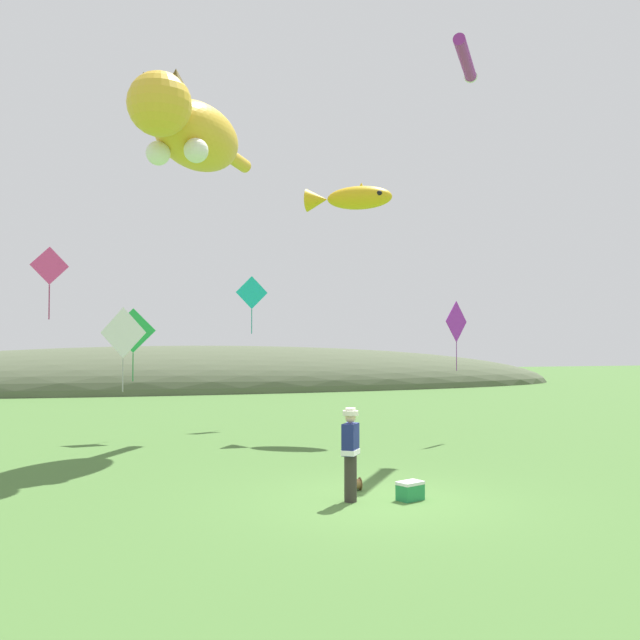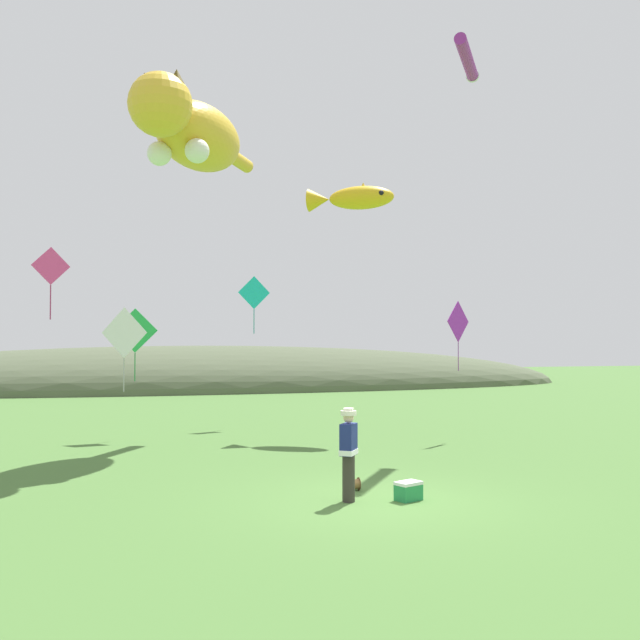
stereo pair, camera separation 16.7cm
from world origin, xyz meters
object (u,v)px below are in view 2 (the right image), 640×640
object	(u,v)px
festival_attendant	(349,451)
kite_diamond_green	(135,331)
kite_diamond_white	(124,333)
kite_spool	(355,484)
kite_fish_windsock	(352,198)
kite_diamond_pink	(51,267)
kite_diamond_teal	(254,293)
kite_diamond_violet	(458,322)
kite_giant_cat	(191,133)
kite_tube_streamer	(467,59)
picnic_cooler	(408,491)

from	to	relation	value
festival_attendant	kite_diamond_green	world-z (taller)	kite_diamond_green
kite_diamond_white	kite_diamond_green	distance (m)	3.48
kite_spool	kite_fish_windsock	distance (m)	12.39
kite_diamond_pink	festival_attendant	bearing A→B (deg)	-48.10
festival_attendant	kite_diamond_white	xyz separation A→B (m)	(-4.12, 6.83, 2.30)
kite_fish_windsock	kite_diamond_teal	distance (m)	5.04
kite_diamond_teal	kite_diamond_green	distance (m)	5.12
kite_diamond_violet	kite_giant_cat	bearing A→B (deg)	175.67
festival_attendant	kite_diamond_teal	bearing A→B (deg)	87.95
kite_giant_cat	kite_diamond_white	distance (m)	6.35
kite_diamond_green	kite_diamond_violet	size ratio (longest dim) A/B	1.05
kite_tube_streamer	kite_diamond_green	distance (m)	13.29
kite_diamond_white	kite_diamond_green	xyz separation A→B (m)	(0.34, 3.46, 0.11)
picnic_cooler	kite_diamond_pink	distance (m)	10.98
kite_diamond_white	kite_diamond_violet	size ratio (longest dim) A/B	1.03
festival_attendant	kite_giant_cat	bearing A→B (deg)	105.57
kite_diamond_pink	kite_diamond_violet	size ratio (longest dim) A/B	0.86
kite_giant_cat	kite_diamond_teal	size ratio (longest dim) A/B	3.18
festival_attendant	kite_diamond_pink	xyz separation A→B (m)	(-5.97, 6.66, 4.02)
picnic_cooler	kite_diamond_pink	world-z (taller)	kite_diamond_pink
kite_diamond_white	kite_diamond_violet	world-z (taller)	kite_diamond_violet
kite_tube_streamer	kite_diamond_white	size ratio (longest dim) A/B	1.22
festival_attendant	kite_diamond_pink	distance (m)	9.81
kite_tube_streamer	kite_diamond_violet	world-z (taller)	kite_tube_streamer
kite_giant_cat	kite_diamond_pink	world-z (taller)	kite_giant_cat
kite_spool	kite_diamond_teal	xyz separation A→B (m)	(0.03, 11.84, 4.66)
kite_fish_windsock	kite_diamond_teal	world-z (taller)	kite_fish_windsock
kite_fish_windsock	kite_diamond_white	xyz separation A→B (m)	(-7.48, -3.27, -4.68)
festival_attendant	kite_diamond_teal	xyz separation A→B (m)	(0.46, 12.77, 3.84)
kite_spool	kite_diamond_pink	world-z (taller)	kite_diamond_pink
picnic_cooler	kite_giant_cat	world-z (taller)	kite_giant_cat
kite_diamond_white	kite_diamond_teal	size ratio (longest dim) A/B	1.07
kite_spool	kite_tube_streamer	bearing A→B (deg)	45.72
kite_giant_cat	kite_fish_windsock	distance (m)	6.09
kite_spool	kite_diamond_green	bearing A→B (deg)	114.24
kite_diamond_green	picnic_cooler	bearing A→B (deg)	-64.85
kite_diamond_green	kite_diamond_violet	distance (m)	10.20
kite_fish_windsock	kite_diamond_green	size ratio (longest dim) A/B	1.30
festival_attendant	kite_fish_windsock	distance (m)	12.73
picnic_cooler	kite_tube_streamer	world-z (taller)	kite_tube_streamer
kite_giant_cat	kite_diamond_white	bearing A→B (deg)	-145.85
kite_giant_cat	kite_tube_streamer	distance (m)	8.66
festival_attendant	kite_spool	world-z (taller)	festival_attendant
kite_giant_cat	kite_diamond_pink	size ratio (longest dim) A/B	3.55
kite_diamond_teal	kite_diamond_violet	xyz separation A→B (m)	(5.56, -5.29, -1.16)
kite_spool	kite_fish_windsock	world-z (taller)	kite_fish_windsock
picnic_cooler	kite_diamond_white	world-z (taller)	kite_diamond_white
kite_fish_windsock	kite_diamond_violet	distance (m)	5.69
kite_diamond_white	kite_diamond_green	world-z (taller)	kite_diamond_green
kite_fish_windsock	kite_diamond_teal	bearing A→B (deg)	137.34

